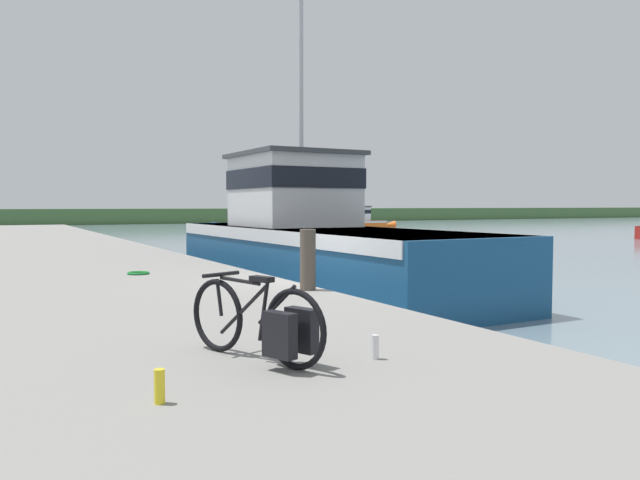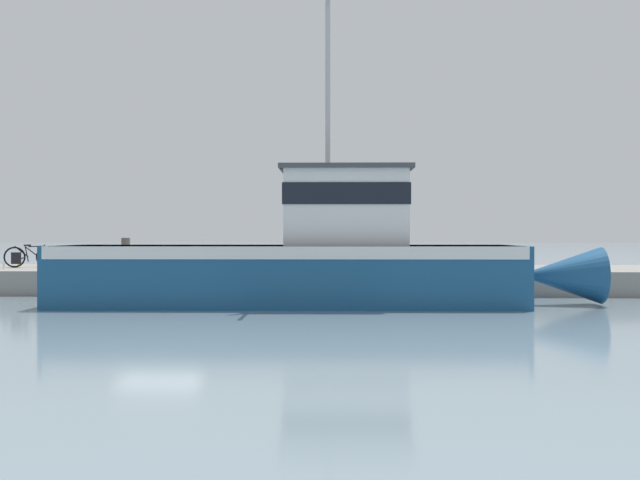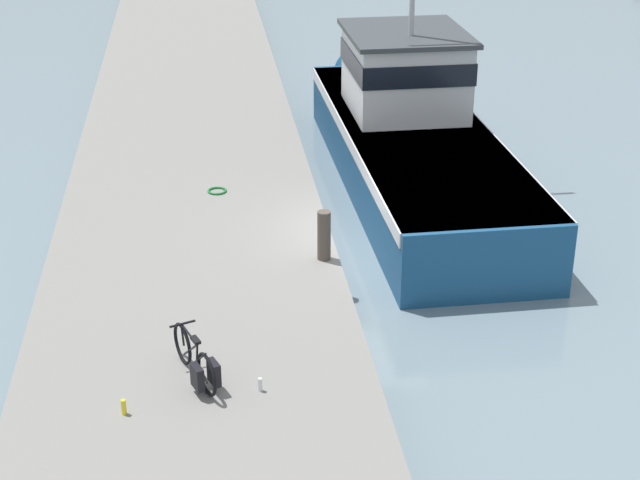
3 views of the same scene
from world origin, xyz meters
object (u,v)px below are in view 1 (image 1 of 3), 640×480
at_px(boat_orange_near, 355,222).
at_px(bicycle_touring, 265,323).
at_px(fishing_boat_main, 308,238).
at_px(water_bottle_on_curb, 160,386).
at_px(mooring_post, 308,260).
at_px(water_bottle_by_bike, 375,347).

bearing_deg(boat_orange_near, bicycle_touring, -22.92).
relative_size(fishing_boat_main, water_bottle_on_curb, 58.00).
height_order(fishing_boat_main, mooring_post, fishing_boat_main).
xyz_separation_m(bicycle_touring, water_bottle_by_bike, (0.96, -0.36, -0.25)).
relative_size(boat_orange_near, mooring_post, 7.10).
bearing_deg(water_bottle_by_bike, mooring_post, 70.53).
xyz_separation_m(fishing_boat_main, water_bottle_on_curb, (-6.75, -10.91, -0.41)).
xyz_separation_m(mooring_post, water_bottle_on_curb, (-3.71, -4.93, -0.39)).
height_order(boat_orange_near, water_bottle_by_bike, boat_orange_near).
relative_size(bicycle_touring, mooring_post, 1.61).
bearing_deg(bicycle_touring, mooring_post, 37.50).
bearing_deg(water_bottle_on_curb, boat_orange_near, 57.08).
distance_m(boat_orange_near, water_bottle_by_bike, 49.28).
relative_size(boat_orange_near, water_bottle_on_curb, 28.99).
distance_m(bicycle_touring, water_bottle_by_bike, 1.06).
bearing_deg(boat_orange_near, water_bottle_on_curb, -23.57).
distance_m(boat_orange_near, mooring_post, 44.55).
bearing_deg(fishing_boat_main, water_bottle_by_bike, -114.85).
height_order(bicycle_touring, water_bottle_on_curb, bicycle_touring).
distance_m(mooring_post, water_bottle_on_curb, 6.18).
height_order(mooring_post, water_bottle_on_curb, mooring_post).
relative_size(bicycle_touring, water_bottle_by_bike, 7.31).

